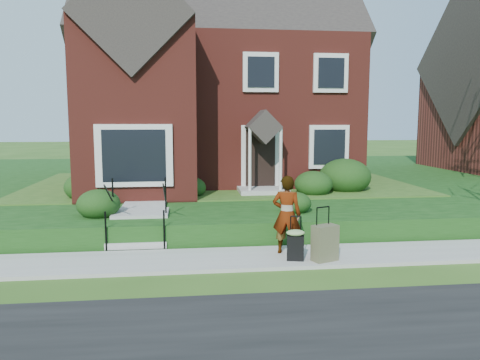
{
  "coord_description": "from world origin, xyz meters",
  "views": [
    {
      "loc": [
        -1.36,
        -9.73,
        3.0
      ],
      "look_at": [
        0.04,
        2.0,
        1.5
      ],
      "focal_mm": 35.0,
      "sensor_mm": 36.0,
      "label": 1
    }
  ],
  "objects": [
    {
      "name": "ground",
      "position": [
        0.0,
        0.0,
        0.0
      ],
      "size": [
        120.0,
        120.0,
        0.0
      ],
      "primitive_type": "plane",
      "color": "#2D5119",
      "rests_on": "ground"
    },
    {
      "name": "walkway",
      "position": [
        -2.5,
        5.0,
        0.63
      ],
      "size": [
        1.2,
        6.0,
        0.06
      ],
      "primitive_type": "cube",
      "color": "#9E9B93",
      "rests_on": "terrace"
    },
    {
      "name": "sidewalk",
      "position": [
        0.0,
        0.0,
        0.04
      ],
      "size": [
        60.0,
        1.6,
        0.08
      ],
      "primitive_type": "cube",
      "color": "#9E9B93",
      "rests_on": "ground"
    },
    {
      "name": "foundation_shrubs",
      "position": [
        1.1,
        4.92,
        1.1
      ],
      "size": [
        10.07,
        4.88,
        1.24
      ],
      "color": "black",
      "rests_on": "terrace"
    },
    {
      "name": "woman",
      "position": [
        0.85,
        0.17,
        0.95
      ],
      "size": [
        0.74,
        0.61,
        1.74
      ],
      "primitive_type": "imported",
      "rotation": [
        0.0,
        0.0,
        2.8
      ],
      "color": "#999999",
      "rests_on": "sidewalk"
    },
    {
      "name": "front_steps",
      "position": [
        -2.5,
        1.84,
        0.47
      ],
      "size": [
        1.4,
        2.02,
        1.5
      ],
      "color": "#9E9B93",
      "rests_on": "ground"
    },
    {
      "name": "suitcase_olive",
      "position": [
        1.53,
        -0.48,
        0.46
      ],
      "size": [
        0.6,
        0.47,
        1.14
      ],
      "rotation": [
        0.0,
        0.0,
        0.38
      ],
      "color": "brown",
      "rests_on": "sidewalk"
    },
    {
      "name": "main_house",
      "position": [
        -0.21,
        9.61,
        5.26
      ],
      "size": [
        10.4,
        10.2,
        9.4
      ],
      "color": "maroon",
      "rests_on": "terrace"
    },
    {
      "name": "suitcase_black",
      "position": [
        0.93,
        -0.38,
        0.45
      ],
      "size": [
        0.45,
        0.4,
        0.94
      ],
      "rotation": [
        0.0,
        0.0,
        -0.23
      ],
      "color": "black",
      "rests_on": "sidewalk"
    },
    {
      "name": "terrace",
      "position": [
        4.0,
        10.9,
        0.3
      ],
      "size": [
        44.0,
        20.0,
        0.6
      ],
      "primitive_type": "cube",
      "color": "#133A0F",
      "rests_on": "ground"
    }
  ]
}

